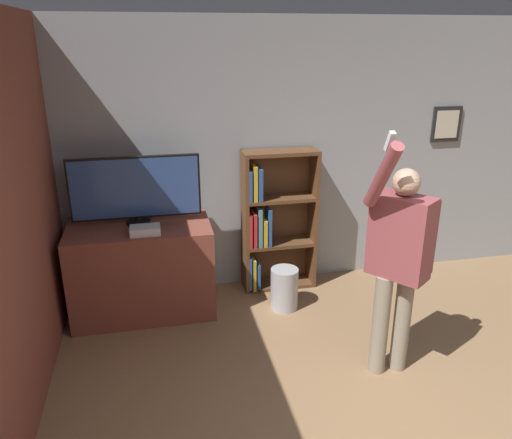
# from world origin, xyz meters

# --- Properties ---
(wall_back) EXTENTS (6.68, 0.09, 2.70)m
(wall_back) POSITION_xyz_m (0.01, 3.03, 1.35)
(wall_back) COLOR #9EA3A8
(wall_back) RESTS_ON ground_plane
(wall_side_brick) EXTENTS (0.06, 4.60, 2.70)m
(wall_side_brick) POSITION_xyz_m (-2.37, 1.50, 1.35)
(wall_side_brick) COLOR brown
(wall_side_brick) RESTS_ON ground_plane
(tv_ledge) EXTENTS (1.30, 0.71, 0.87)m
(tv_ledge) POSITION_xyz_m (-1.61, 2.61, 0.44)
(tv_ledge) COLOR brown
(tv_ledge) RESTS_ON ground_plane
(television) EXTENTS (1.17, 0.22, 0.64)m
(television) POSITION_xyz_m (-1.61, 2.68, 1.20)
(television) COLOR black
(television) RESTS_ON tv_ledge
(game_console) EXTENTS (0.26, 0.17, 0.07)m
(game_console) POSITION_xyz_m (-1.55, 2.40, 0.91)
(game_console) COLOR white
(game_console) RESTS_ON tv_ledge
(bookshelf) EXTENTS (0.75, 0.28, 1.46)m
(bookshelf) POSITION_xyz_m (-0.29, 2.85, 0.72)
(bookshelf) COLOR brown
(bookshelf) RESTS_ON ground_plane
(person) EXTENTS (0.57, 0.55, 1.95)m
(person) POSITION_xyz_m (0.27, 1.27, 1.00)
(person) COLOR gray
(person) RESTS_ON ground_plane
(waste_bin) EXTENTS (0.27, 0.27, 0.41)m
(waste_bin) POSITION_xyz_m (-0.28, 2.37, 0.21)
(waste_bin) COLOR #B7B7BC
(waste_bin) RESTS_ON ground_plane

